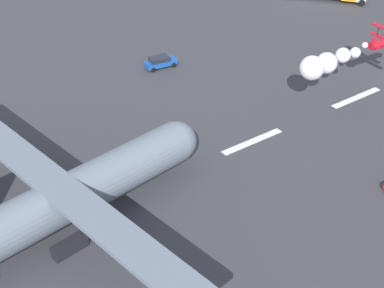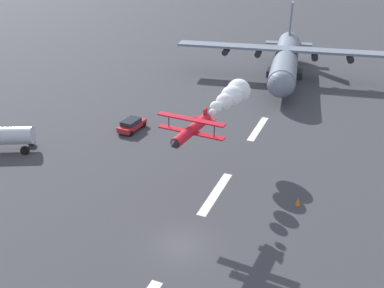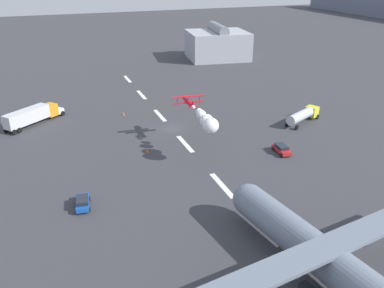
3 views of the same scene
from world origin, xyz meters
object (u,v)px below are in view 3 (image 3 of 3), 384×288
followme_car_yellow (82,202)px  airport_staff_sedan (282,149)px  stunt_biplane_red (204,118)px  traffic_cone_far (147,150)px  fuel_tanker_truck (303,115)px  cargo_transport_plane (319,253)px  semi_truck_orange (33,115)px  traffic_cone_near (124,114)px

followme_car_yellow → airport_staff_sedan: size_ratio=1.01×
stunt_biplane_red → traffic_cone_far: (-5.51, -8.86, -7.00)m
fuel_tanker_truck → followme_car_yellow: fuel_tanker_truck is taller
stunt_biplane_red → airport_staff_sedan: bearing=76.1°
cargo_transport_plane → traffic_cone_far: size_ratio=50.71×
cargo_transport_plane → followme_car_yellow: (-23.39, -22.00, -2.65)m
semi_truck_orange → cargo_transport_plane: bearing=25.0°
followme_car_yellow → traffic_cone_far: 19.28m
airport_staff_sedan → traffic_cone_far: airport_staff_sedan is taller
traffic_cone_far → cargo_transport_plane: bearing=13.2°
stunt_biplane_red → followme_car_yellow: stunt_biplane_red is taller
stunt_biplane_red → traffic_cone_near: 28.63m
followme_car_yellow → traffic_cone_far: size_ratio=5.98×
followme_car_yellow → stunt_biplane_red: bearing=111.1°
traffic_cone_near → traffic_cone_far: 20.83m
stunt_biplane_red → semi_truck_orange: size_ratio=1.35×
stunt_biplane_red → traffic_cone_far: bearing=-121.9°
semi_truck_orange → traffic_cone_near: 19.24m
fuel_tanker_truck → traffic_cone_far: (2.36, -35.25, -1.38)m
fuel_tanker_truck → airport_staff_sedan: 16.91m
fuel_tanker_truck → stunt_biplane_red: bearing=-73.4°
traffic_cone_near → fuel_tanker_truck: bearing=62.3°
followme_car_yellow → airport_staff_sedan: bearing=98.1°
cargo_transport_plane → traffic_cone_far: 38.58m
traffic_cone_near → followme_car_yellow: bearing=-20.9°
cargo_transport_plane → traffic_cone_near: cargo_transport_plane is taller
fuel_tanker_truck → semi_truck_orange: bearing=-110.0°
followme_car_yellow → traffic_cone_far: followme_car_yellow is taller
semi_truck_orange → traffic_cone_near: size_ratio=16.83×
semi_truck_orange → followme_car_yellow: (36.19, 5.83, -1.31)m
cargo_transport_plane → fuel_tanker_truck: bearing=146.4°
cargo_transport_plane → stunt_biplane_red: size_ratio=2.23×
stunt_biplane_red → traffic_cone_near: (-26.34, -8.78, -7.00)m
traffic_cone_near → airport_staff_sedan: bearing=37.2°
stunt_biplane_red → airport_staff_sedan: size_ratio=3.85×
cargo_transport_plane → airport_staff_sedan: size_ratio=8.58×
cargo_transport_plane → semi_truck_orange: cargo_transport_plane is taller
cargo_transport_plane → traffic_cone_far: bearing=-166.8°
airport_staff_sedan → followme_car_yellow: bearing=-81.9°
airport_staff_sedan → traffic_cone_near: size_ratio=5.91×
traffic_cone_far → traffic_cone_near: bearing=179.8°
stunt_biplane_red → semi_truck_orange: 39.63m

